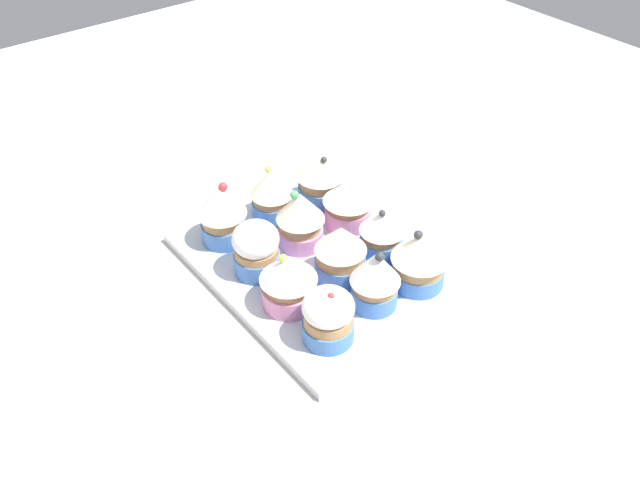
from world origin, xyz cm
name	(u,v)px	position (x,y,z in cm)	size (l,w,h in cm)	color
ground_plane	(320,276)	(0.00, 0.00, -1.50)	(180.00, 180.00, 3.00)	beige
baking_tray	(320,263)	(0.00, 0.00, 0.60)	(32.25, 25.44, 1.20)	silver
cupcake_0	(222,212)	(-10.43, -7.07, 5.49)	(6.15, 6.15, 8.48)	#477AC6
cupcake_1	(256,248)	(-2.94, -7.12, 4.63)	(5.52, 5.52, 6.92)	#477AC6
cupcake_2	(289,281)	(3.86, -7.43, 4.61)	(6.49, 6.49, 6.90)	pink
cupcake_3	(328,316)	(10.69, -7.30, 4.43)	(5.55, 5.55, 6.73)	#477AC6
cupcake_4	(272,193)	(-10.75, 0.55, 4.88)	(5.57, 5.57, 7.49)	#477AC6
cupcake_5	(301,218)	(-3.86, 0.08, 5.16)	(5.99, 5.99, 7.94)	pink
cupcake_6	(338,253)	(3.80, -0.34, 4.84)	(6.10, 6.10, 7.20)	#477AC6
cupcake_7	(376,278)	(9.79, 0.05, 5.07)	(5.66, 5.66, 7.75)	#477AC6
cupcake_8	(320,179)	(-9.54, 7.51, 4.71)	(6.15, 6.15, 7.18)	#477AC6
cupcake_9	(348,202)	(-3.44, 7.23, 4.53)	(6.51, 6.51, 6.38)	pink
cupcake_10	(382,232)	(3.74, 6.52, 4.60)	(5.59, 5.59, 6.86)	#477AC6
cupcake_11	(420,258)	(10.29, 6.30, 4.94)	(6.64, 6.64, 7.52)	#477AC6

